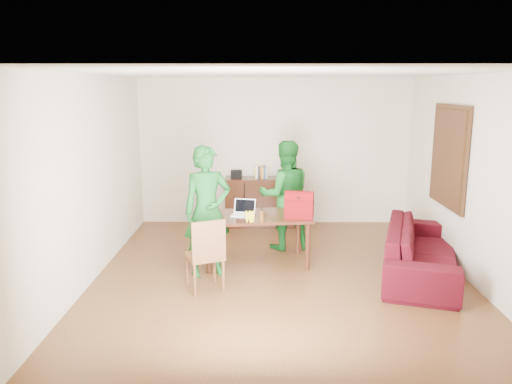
{
  "coord_description": "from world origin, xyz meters",
  "views": [
    {
      "loc": [
        -0.29,
        -6.47,
        2.54
      ],
      "look_at": [
        -0.33,
        0.69,
        1.02
      ],
      "focal_mm": 35.0,
      "sensor_mm": 36.0,
      "label": 1
    }
  ],
  "objects_px": {
    "person_near": "(207,211)",
    "person_far": "(285,195)",
    "chair": "(205,269)",
    "table": "(256,221)",
    "red_bag": "(299,207)",
    "bottle": "(262,216)",
    "laptop": "(243,213)",
    "sofa": "(422,250)"
  },
  "relations": [
    {
      "from": "person_near",
      "to": "person_far",
      "type": "relative_size",
      "value": 1.03
    },
    {
      "from": "bottle",
      "to": "table",
      "type": "bearing_deg",
      "value": 101.42
    },
    {
      "from": "red_bag",
      "to": "sofa",
      "type": "xyz_separation_m",
      "value": [
        1.67,
        -0.3,
        -0.53
      ]
    },
    {
      "from": "laptop",
      "to": "bottle",
      "type": "bearing_deg",
      "value": -41.87
    },
    {
      "from": "bottle",
      "to": "red_bag",
      "type": "bearing_deg",
      "value": 28.11
    },
    {
      "from": "person_near",
      "to": "person_far",
      "type": "xyz_separation_m",
      "value": [
        1.11,
        1.15,
        -0.03
      ]
    },
    {
      "from": "chair",
      "to": "bottle",
      "type": "xyz_separation_m",
      "value": [
        0.72,
        0.59,
        0.54
      ]
    },
    {
      "from": "person_far",
      "to": "laptop",
      "type": "bearing_deg",
      "value": 41.52
    },
    {
      "from": "bottle",
      "to": "red_bag",
      "type": "relative_size",
      "value": 0.47
    },
    {
      "from": "sofa",
      "to": "person_near",
      "type": "bearing_deg",
      "value": 107.96
    },
    {
      "from": "chair",
      "to": "sofa",
      "type": "bearing_deg",
      "value": -12.11
    },
    {
      "from": "chair",
      "to": "sofa",
      "type": "xyz_separation_m",
      "value": [
        2.92,
        0.57,
        0.06
      ]
    },
    {
      "from": "table",
      "to": "red_bag",
      "type": "relative_size",
      "value": 4.08
    },
    {
      "from": "red_bag",
      "to": "sofa",
      "type": "relative_size",
      "value": 0.17
    },
    {
      "from": "table",
      "to": "red_bag",
      "type": "distance_m",
      "value": 0.67
    },
    {
      "from": "table",
      "to": "red_bag",
      "type": "bearing_deg",
      "value": -16.91
    },
    {
      "from": "person_near",
      "to": "person_far",
      "type": "bearing_deg",
      "value": 25.52
    },
    {
      "from": "chair",
      "to": "person_far",
      "type": "bearing_deg",
      "value": 34.06
    },
    {
      "from": "chair",
      "to": "bottle",
      "type": "distance_m",
      "value": 1.07
    },
    {
      "from": "laptop",
      "to": "person_near",
      "type": "bearing_deg",
      "value": -128.32
    },
    {
      "from": "person_near",
      "to": "table",
      "type": "bearing_deg",
      "value": 13.63
    },
    {
      "from": "person_far",
      "to": "sofa",
      "type": "xyz_separation_m",
      "value": [
        1.83,
        -1.12,
        -0.52
      ]
    },
    {
      "from": "person_far",
      "to": "person_near",
      "type": "bearing_deg",
      "value": 38.22
    },
    {
      "from": "chair",
      "to": "laptop",
      "type": "height_order",
      "value": "chair"
    },
    {
      "from": "red_bag",
      "to": "sofa",
      "type": "distance_m",
      "value": 1.78
    },
    {
      "from": "chair",
      "to": "laptop",
      "type": "distance_m",
      "value": 1.15
    },
    {
      "from": "laptop",
      "to": "red_bag",
      "type": "xyz_separation_m",
      "value": [
        0.8,
        -0.07,
        0.1
      ]
    },
    {
      "from": "chair",
      "to": "bottle",
      "type": "relative_size",
      "value": 5.01
    },
    {
      "from": "laptop",
      "to": "sofa",
      "type": "bearing_deg",
      "value": 2.28
    },
    {
      "from": "laptop",
      "to": "red_bag",
      "type": "height_order",
      "value": "red_bag"
    },
    {
      "from": "laptop",
      "to": "sofa",
      "type": "xyz_separation_m",
      "value": [
        2.47,
        -0.37,
        -0.43
      ]
    },
    {
      "from": "table",
      "to": "sofa",
      "type": "bearing_deg",
      "value": -16.73
    },
    {
      "from": "chair",
      "to": "table",
      "type": "bearing_deg",
      "value": 33.95
    },
    {
      "from": "table",
      "to": "laptop",
      "type": "relative_size",
      "value": 4.68
    },
    {
      "from": "chair",
      "to": "sofa",
      "type": "relative_size",
      "value": 0.41
    },
    {
      "from": "bottle",
      "to": "person_near",
      "type": "bearing_deg",
      "value": -176.23
    },
    {
      "from": "person_near",
      "to": "red_bag",
      "type": "relative_size",
      "value": 4.46
    },
    {
      "from": "bottle",
      "to": "sofa",
      "type": "height_order",
      "value": "bottle"
    },
    {
      "from": "person_far",
      "to": "red_bag",
      "type": "height_order",
      "value": "person_far"
    },
    {
      "from": "person_far",
      "to": "bottle",
      "type": "relative_size",
      "value": 9.15
    },
    {
      "from": "table",
      "to": "person_far",
      "type": "bearing_deg",
      "value": 50.91
    },
    {
      "from": "person_far",
      "to": "bottle",
      "type": "xyz_separation_m",
      "value": [
        -0.37,
        -1.11,
        -0.04
      ]
    }
  ]
}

